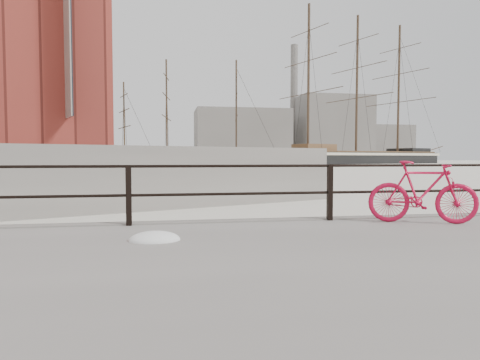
{
  "coord_description": "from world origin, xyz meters",
  "views": [
    {
      "loc": [
        -6.4,
        -7.38,
        1.47
      ],
      "look_at": [
        -4.85,
        1.5,
        1.0
      ],
      "focal_mm": 32.0,
      "sensor_mm": 36.0,
      "label": 1
    }
  ],
  "objects_px": {
    "barque_black": "(356,164)",
    "schooner_left": "(98,166)",
    "bicycle": "(422,192)",
    "schooner_mid": "(202,165)"
  },
  "relations": [
    {
      "from": "schooner_mid",
      "to": "barque_black",
      "type": "bearing_deg",
      "value": 26.99
    },
    {
      "from": "bicycle",
      "to": "schooner_left",
      "type": "relative_size",
      "value": 0.08
    },
    {
      "from": "barque_black",
      "to": "bicycle",
      "type": "bearing_deg",
      "value": -135.29
    },
    {
      "from": "bicycle",
      "to": "schooner_mid",
      "type": "relative_size",
      "value": 0.06
    },
    {
      "from": "bicycle",
      "to": "schooner_left",
      "type": "xyz_separation_m",
      "value": [
        -16.64,
        76.28,
        -0.89
      ]
    },
    {
      "from": "bicycle",
      "to": "schooner_mid",
      "type": "height_order",
      "value": "schooner_mid"
    },
    {
      "from": "schooner_mid",
      "to": "schooner_left",
      "type": "distance_m",
      "value": 19.5
    },
    {
      "from": "schooner_left",
      "to": "barque_black",
      "type": "bearing_deg",
      "value": -3.49
    },
    {
      "from": "barque_black",
      "to": "schooner_left",
      "type": "distance_m",
      "value": 60.17
    },
    {
      "from": "barque_black",
      "to": "schooner_left",
      "type": "xyz_separation_m",
      "value": [
        -58.25,
        -15.08,
        0.0
      ]
    }
  ]
}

